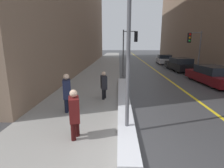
{
  "coord_description": "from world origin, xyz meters",
  "views": [
    {
      "loc": [
        -0.1,
        -3.86,
        2.86
      ],
      "look_at": [
        -0.4,
        4.0,
        1.05
      ],
      "focal_mm": 28.0,
      "sensor_mm": 36.0,
      "label": 1
    }
  ],
  "objects_px": {
    "pedestrian_nearside": "(67,91)",
    "parked_car_black": "(180,64)",
    "traffic_light_near": "(131,43)",
    "traffic_light_far": "(193,43)",
    "parked_car_silver": "(164,59)",
    "parked_car_maroon": "(212,75)",
    "pedestrian_in_glasses": "(74,112)",
    "lamp_post": "(129,32)",
    "pedestrian_with_shoulder_bag": "(104,84)"
  },
  "relations": [
    {
      "from": "pedestrian_with_shoulder_bag",
      "to": "pedestrian_in_glasses",
      "type": "bearing_deg",
      "value": -23.02
    },
    {
      "from": "traffic_light_far",
      "to": "parked_car_silver",
      "type": "xyz_separation_m",
      "value": [
        -0.25,
        9.23,
        -2.28
      ]
    },
    {
      "from": "traffic_light_near",
      "to": "parked_car_maroon",
      "type": "distance_m",
      "value": 6.94
    },
    {
      "from": "traffic_light_near",
      "to": "pedestrian_in_glasses",
      "type": "height_order",
      "value": "traffic_light_near"
    },
    {
      "from": "pedestrian_nearside",
      "to": "pedestrian_with_shoulder_bag",
      "type": "relative_size",
      "value": 1.13
    },
    {
      "from": "traffic_light_near",
      "to": "parked_car_maroon",
      "type": "bearing_deg",
      "value": -19.82
    },
    {
      "from": "traffic_light_near",
      "to": "parked_car_black",
      "type": "xyz_separation_m",
      "value": [
        5.71,
        3.53,
        -2.3
      ]
    },
    {
      "from": "lamp_post",
      "to": "pedestrian_in_glasses",
      "type": "bearing_deg",
      "value": -163.47
    },
    {
      "from": "pedestrian_nearside",
      "to": "pedestrian_with_shoulder_bag",
      "type": "height_order",
      "value": "pedestrian_nearside"
    },
    {
      "from": "traffic_light_near",
      "to": "traffic_light_far",
      "type": "height_order",
      "value": "traffic_light_near"
    },
    {
      "from": "pedestrian_nearside",
      "to": "parked_car_maroon",
      "type": "distance_m",
      "value": 10.76
    },
    {
      "from": "lamp_post",
      "to": "parked_car_maroon",
      "type": "bearing_deg",
      "value": 48.99
    },
    {
      "from": "pedestrian_with_shoulder_bag",
      "to": "parked_car_black",
      "type": "bearing_deg",
      "value": 129.29
    },
    {
      "from": "pedestrian_in_glasses",
      "to": "traffic_light_near",
      "type": "bearing_deg",
      "value": 152.64
    },
    {
      "from": "lamp_post",
      "to": "traffic_light_near",
      "type": "bearing_deg",
      "value": 85.82
    },
    {
      "from": "lamp_post",
      "to": "traffic_light_far",
      "type": "height_order",
      "value": "lamp_post"
    },
    {
      "from": "pedestrian_nearside",
      "to": "parked_car_maroon",
      "type": "bearing_deg",
      "value": 107.84
    },
    {
      "from": "lamp_post",
      "to": "pedestrian_with_shoulder_bag",
      "type": "distance_m",
      "value": 4.4
    },
    {
      "from": "pedestrian_nearside",
      "to": "parked_car_silver",
      "type": "bearing_deg",
      "value": 139.97
    },
    {
      "from": "traffic_light_far",
      "to": "parked_car_maroon",
      "type": "relative_size",
      "value": 0.81
    },
    {
      "from": "pedestrian_in_glasses",
      "to": "pedestrian_with_shoulder_bag",
      "type": "distance_m",
      "value": 4.05
    },
    {
      "from": "traffic_light_far",
      "to": "parked_car_black",
      "type": "bearing_deg",
      "value": -87.52
    },
    {
      "from": "pedestrian_with_shoulder_bag",
      "to": "parked_car_silver",
      "type": "bearing_deg",
      "value": 141.45
    },
    {
      "from": "traffic_light_far",
      "to": "parked_car_silver",
      "type": "relative_size",
      "value": 0.92
    },
    {
      "from": "traffic_light_near",
      "to": "pedestrian_with_shoulder_bag",
      "type": "relative_size",
      "value": 2.77
    },
    {
      "from": "lamp_post",
      "to": "pedestrian_nearside",
      "type": "bearing_deg",
      "value": 145.62
    },
    {
      "from": "lamp_post",
      "to": "pedestrian_with_shoulder_bag",
      "type": "relative_size",
      "value": 3.68
    },
    {
      "from": "lamp_post",
      "to": "traffic_light_near",
      "type": "relative_size",
      "value": 1.33
    },
    {
      "from": "pedestrian_in_glasses",
      "to": "pedestrian_with_shoulder_bag",
      "type": "xyz_separation_m",
      "value": [
        0.55,
        4.01,
        -0.05
      ]
    },
    {
      "from": "parked_car_black",
      "to": "lamp_post",
      "type": "bearing_deg",
      "value": 152.31
    },
    {
      "from": "lamp_post",
      "to": "traffic_light_far",
      "type": "distance_m",
      "value": 13.5
    },
    {
      "from": "traffic_light_far",
      "to": "parked_car_black",
      "type": "distance_m",
      "value": 3.29
    },
    {
      "from": "pedestrian_with_shoulder_bag",
      "to": "parked_car_silver",
      "type": "distance_m",
      "value": 18.97
    },
    {
      "from": "lamp_post",
      "to": "traffic_light_near",
      "type": "distance_m",
      "value": 10.61
    },
    {
      "from": "pedestrian_nearside",
      "to": "parked_car_black",
      "type": "xyz_separation_m",
      "value": [
        8.93,
        12.43,
        -0.27
      ]
    },
    {
      "from": "traffic_light_near",
      "to": "parked_car_black",
      "type": "relative_size",
      "value": 0.82
    },
    {
      "from": "traffic_light_near",
      "to": "parked_car_silver",
      "type": "relative_size",
      "value": 0.94
    },
    {
      "from": "pedestrian_nearside",
      "to": "parked_car_maroon",
      "type": "height_order",
      "value": "pedestrian_nearside"
    },
    {
      "from": "pedestrian_with_shoulder_bag",
      "to": "parked_car_maroon",
      "type": "height_order",
      "value": "pedestrian_with_shoulder_bag"
    },
    {
      "from": "parked_car_silver",
      "to": "traffic_light_near",
      "type": "bearing_deg",
      "value": 156.07
    },
    {
      "from": "pedestrian_with_shoulder_bag",
      "to": "parked_car_maroon",
      "type": "xyz_separation_m",
      "value": [
        7.62,
        4.01,
        -0.2
      ]
    },
    {
      "from": "lamp_post",
      "to": "parked_car_maroon",
      "type": "distance_m",
      "value": 10.33
    },
    {
      "from": "pedestrian_nearside",
      "to": "parked_car_silver",
      "type": "distance_m",
      "value": 21.24
    },
    {
      "from": "traffic_light_near",
      "to": "pedestrian_nearside",
      "type": "xyz_separation_m",
      "value": [
        -3.22,
        -8.91,
        -2.03
      ]
    },
    {
      "from": "pedestrian_nearside",
      "to": "parked_car_black",
      "type": "relative_size",
      "value": 0.33
    },
    {
      "from": "pedestrian_in_glasses",
      "to": "parked_car_maroon",
      "type": "xyz_separation_m",
      "value": [
        8.16,
        8.02,
        -0.25
      ]
    },
    {
      "from": "lamp_post",
      "to": "parked_car_black",
      "type": "xyz_separation_m",
      "value": [
        6.48,
        14.11,
        -2.55
      ]
    },
    {
      "from": "pedestrian_in_glasses",
      "to": "parked_car_black",
      "type": "xyz_separation_m",
      "value": [
        8.08,
        14.59,
        -0.21
      ]
    },
    {
      "from": "lamp_post",
      "to": "pedestrian_nearside",
      "type": "xyz_separation_m",
      "value": [
        -2.45,
        1.68,
        -2.29
      ]
    },
    {
      "from": "traffic_light_far",
      "to": "pedestrian_nearside",
      "type": "distance_m",
      "value": 13.73
    }
  ]
}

